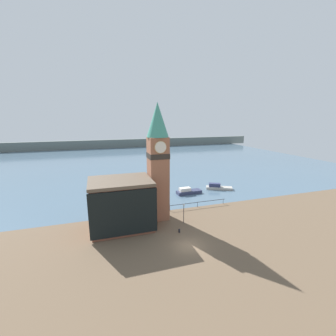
% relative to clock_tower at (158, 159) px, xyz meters
% --- Properties ---
extents(ground_plane, '(160.00, 160.00, 0.00)m').
position_rel_clock_tower_xyz_m(ground_plane, '(1.63, -10.31, -10.83)').
color(ground_plane, brown).
extents(water, '(160.00, 120.00, 0.00)m').
position_rel_clock_tower_xyz_m(water, '(1.63, 62.56, -10.83)').
color(water, slate).
rests_on(water, ground_plane).
extents(far_shoreline, '(180.00, 3.00, 5.00)m').
position_rel_clock_tower_xyz_m(far_shoreline, '(1.63, 102.56, -8.33)').
color(far_shoreline, slate).
rests_on(far_shoreline, water).
extents(pier_railing, '(12.50, 0.08, 1.09)m').
position_rel_clock_tower_xyz_m(pier_railing, '(8.87, 2.31, -9.86)').
color(pier_railing, '#232328').
rests_on(pier_railing, ground_plane).
extents(clock_tower, '(3.73, 3.73, 20.34)m').
position_rel_clock_tower_xyz_m(clock_tower, '(0.00, 0.00, 0.00)').
color(clock_tower, '#935B42').
rests_on(clock_tower, ground_plane).
extents(pier_building, '(10.02, 7.92, 8.14)m').
position_rel_clock_tower_xyz_m(pier_building, '(-6.71, -1.59, -6.74)').
color(pier_building, brown).
rests_on(pier_building, ground_plane).
extents(boat_near, '(6.11, 2.34, 1.56)m').
position_rel_clock_tower_xyz_m(boat_near, '(10.27, 10.63, -10.26)').
color(boat_near, '#333856').
rests_on(boat_near, water).
extents(boat_far, '(6.60, 4.49, 1.50)m').
position_rel_clock_tower_xyz_m(boat_far, '(18.86, 11.54, -10.29)').
color(boat_far, '#B7B2A8').
rests_on(boat_far, water).
extents(mooring_bollard_near, '(0.26, 0.26, 0.80)m').
position_rel_clock_tower_xyz_m(mooring_bollard_near, '(1.73, -0.24, -10.39)').
color(mooring_bollard_near, black).
rests_on(mooring_bollard_near, ground_plane).
extents(mooring_bollard_far, '(0.30, 0.30, 0.64)m').
position_rel_clock_tower_xyz_m(mooring_bollard_far, '(1.70, -6.25, -10.48)').
color(mooring_bollard_far, black).
rests_on(mooring_bollard_far, ground_plane).
extents(lamp_post, '(0.32, 0.32, 3.50)m').
position_rel_clock_tower_xyz_m(lamp_post, '(3.56, -3.40, -8.34)').
color(lamp_post, black).
rests_on(lamp_post, ground_plane).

